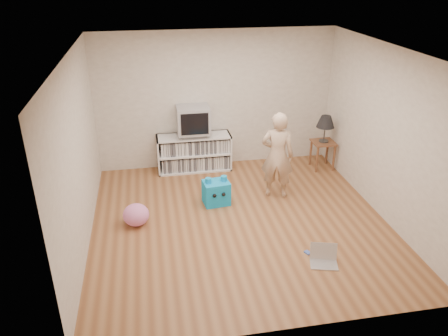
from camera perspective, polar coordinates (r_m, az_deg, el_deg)
ground at (r=6.85m, az=2.05°, el=-7.00°), size 4.50×4.50×0.00m
walls at (r=6.26m, az=2.24°, el=3.12°), size 4.52×4.52×2.60m
ceiling at (r=5.89m, az=2.45°, el=14.91°), size 4.50×4.50×0.01m
media_unit at (r=8.41m, az=-3.93°, el=2.05°), size 1.40×0.45×0.70m
dvd_deck at (r=8.25m, az=-4.00°, el=4.47°), size 0.45×0.35×0.07m
crt_tv at (r=8.15m, az=-4.06°, el=6.33°), size 0.60×0.53×0.50m
side_table at (r=8.63m, az=12.79°, el=2.56°), size 0.42×0.42×0.55m
table_lamp at (r=8.45m, az=13.13°, el=5.85°), size 0.34×0.34×0.52m
person at (r=7.30m, az=6.98°, el=1.62°), size 0.64×0.52×1.50m
laptop at (r=6.12m, az=12.88°, el=-11.37°), size 0.42×0.37×0.25m
playing_cards at (r=6.28m, az=10.86°, el=-10.78°), size 0.10×0.11×0.02m
plush_blue at (r=7.24m, az=-1.02°, el=-3.18°), size 0.46×0.40×0.49m
plush_pink at (r=6.83m, az=-11.42°, el=-6.02°), size 0.46×0.46×0.34m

